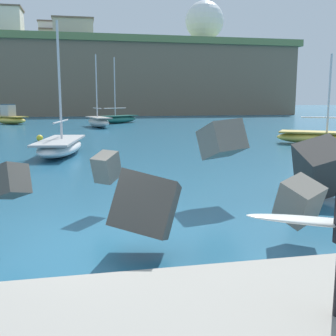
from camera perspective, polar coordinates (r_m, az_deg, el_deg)
name	(u,v)px	position (r m, az deg, el deg)	size (l,w,h in m)	color
ground_plane	(111,246)	(8.14, -7.96, -10.65)	(400.00, 400.00, 0.00)	#235B7A
breakwater_jetty	(208,168)	(9.74, 5.53, -0.04)	(31.02, 6.40, 2.69)	slate
boat_near_left	(320,137)	(27.70, 20.38, 4.04)	(5.50, 4.62, 5.56)	#EAC64C
boat_near_centre	(98,122)	(42.92, -9.66, 6.39)	(2.76, 6.16, 7.35)	beige
boat_mid_left	(118,119)	(50.27, -6.97, 6.80)	(5.83, 5.52, 7.75)	#1E6656
boat_mid_right	(60,146)	(21.69, -14.75, 2.98)	(2.78, 6.34, 6.70)	white
boat_far_right	(10,118)	(51.45, -21.11, 6.52)	(4.66, 4.51, 2.34)	#EAC64C
mooring_buoy_inner	(40,138)	(29.32, -17.41, 4.00)	(0.44, 0.44, 0.44)	yellow
headland_bluff	(77,80)	(92.81, -12.56, 11.80)	(83.17, 41.53, 13.85)	#756651
radar_dome	(204,23)	(101.10, 5.09, 19.45)	(8.90, 8.90, 11.49)	silver
station_building_west	(57,37)	(100.73, -15.13, 17.20)	(8.06, 6.59, 6.12)	silver
station_building_central	(74,32)	(87.56, -13.01, 17.97)	(7.87, 8.37, 4.48)	#B2ADA3
station_building_east	(58,40)	(98.76, -15.08, 16.76)	(7.45, 8.01, 4.05)	#B2ADA3
station_building_annex	(0,23)	(85.62, -22.35, 18.13)	(8.24, 6.15, 5.69)	silver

